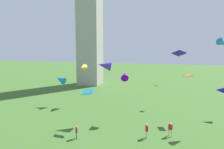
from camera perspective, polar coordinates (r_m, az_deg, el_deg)
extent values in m
cylinder|color=silver|center=(28.56, 8.75, -14.75)|extent=(0.16, 0.16, 0.87)
cylinder|color=silver|center=(28.20, 8.90, -15.06)|extent=(0.16, 0.16, 0.87)
cube|color=red|center=(28.09, 8.86, -13.44)|extent=(0.39, 0.53, 0.69)
sphere|color=beige|center=(27.92, 8.88, -12.54)|extent=(0.25, 0.25, 0.25)
cylinder|color=silver|center=(29.34, 14.93, -14.33)|extent=(0.16, 0.16, 0.85)
cylinder|color=silver|center=(29.56, 14.33, -14.14)|extent=(0.16, 0.16, 0.85)
cube|color=red|center=(29.18, 14.68, -12.86)|extent=(0.52, 0.49, 0.67)
sphere|color=beige|center=(29.02, 14.71, -12.01)|extent=(0.25, 0.25, 0.25)
cylinder|color=#51754C|center=(28.11, -9.05, -15.25)|extent=(0.15, 0.15, 0.77)
cylinder|color=#51754C|center=(28.44, -9.05, -14.97)|extent=(0.15, 0.15, 0.77)
cube|color=red|center=(28.01, -9.08, -13.80)|extent=(0.39, 0.48, 0.61)
sphere|color=beige|center=(27.86, -9.10, -13.00)|extent=(0.23, 0.23, 0.23)
cube|color=#238CC1|center=(29.95, -6.18, -4.40)|extent=(1.70, 1.11, 0.81)
cone|color=#087BDC|center=(42.84, -13.06, -1.22)|extent=(2.44, 1.89, 1.82)
cone|color=gold|center=(41.55, -7.45, 1.77)|extent=(1.37, 1.93, 1.40)
cone|color=#4E2CB8|center=(32.94, -1.88, 2.30)|extent=(2.37, 1.80, 1.68)
cube|color=#2B12DC|center=(23.58, 16.75, 5.24)|extent=(1.47, 1.46, 0.72)
cone|color=#6904BC|center=(33.38, 3.21, -0.22)|extent=(1.60, 2.18, 1.72)
cone|color=#2476BD|center=(34.57, 26.43, 7.20)|extent=(1.99, 1.88, 1.46)
cube|color=#B3901E|center=(40.15, 11.16, -2.83)|extent=(0.91, 0.91, 0.35)
cube|color=#C56123|center=(34.64, 18.79, -0.33)|extent=(1.43, 1.69, 0.39)
cone|color=#2412C7|center=(38.25, 25.91, -3.61)|extent=(1.44, 1.07, 0.99)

